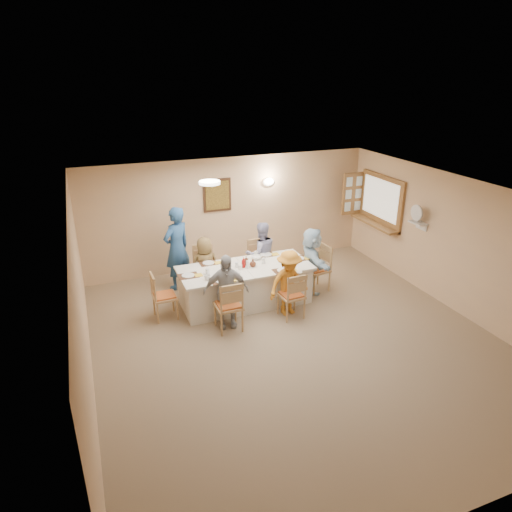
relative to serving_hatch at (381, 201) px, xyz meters
name	(u,v)px	position (x,y,z in m)	size (l,w,h in m)	color
ground	(297,342)	(-3.21, -2.40, -1.50)	(7.00, 7.00, 0.00)	#78604A
room_walls	(301,259)	(-3.21, -2.40, 0.01)	(7.00, 7.00, 7.00)	#E1B687
wall_picture	(217,195)	(-3.51, 1.06, 0.20)	(0.62, 0.05, 0.72)	#3B2314
wall_sconce	(269,182)	(-2.31, 1.04, 0.40)	(0.26, 0.09, 0.18)	white
ceiling_light	(210,183)	(-4.21, -0.90, 0.97)	(0.36, 0.36, 0.05)	white
serving_hatch	(381,201)	(0.00, 0.00, 0.00)	(0.06, 1.50, 1.15)	olive
hatch_sill	(374,223)	(-0.12, 0.00, -0.53)	(0.30, 1.50, 0.05)	olive
shutter_door	(353,194)	(-0.26, 0.76, 0.00)	(0.55, 0.04, 1.00)	olive
fan_shelf	(418,223)	(-0.08, -1.35, -0.10)	(0.22, 0.36, 0.03)	white
desk_fan	(418,216)	(-0.11, -1.35, 0.05)	(0.30, 0.30, 0.28)	#A5A5A8
dining_table	(245,285)	(-3.55, -0.78, -1.12)	(2.52, 1.06, 0.76)	white
chair_back_left	(204,269)	(-4.15, 0.02, -1.03)	(0.45, 0.45, 0.95)	tan
chair_back_right	(259,262)	(-2.95, 0.02, -1.04)	(0.44, 0.44, 0.92)	tan
chair_front_left	(228,305)	(-4.15, -1.58, -1.02)	(0.46, 0.46, 0.95)	tan
chair_front_right	(291,294)	(-2.95, -1.58, -1.05)	(0.43, 0.43, 0.90)	tan
chair_left_end	(165,295)	(-5.10, -0.78, -1.05)	(0.43, 0.43, 0.90)	tan
chair_right_end	(317,268)	(-2.00, -0.78, -1.02)	(0.46, 0.46, 0.96)	tan
diner_back_left	(205,266)	(-4.15, -0.10, -0.90)	(0.59, 0.38, 1.20)	brown
diner_back_right	(261,254)	(-2.95, -0.10, -0.81)	(0.68, 0.54, 1.37)	#9797BD
diner_front_left	(226,291)	(-4.15, -1.46, -0.82)	(0.84, 0.47, 1.35)	#A5A5A6
diner_front_right	(289,283)	(-2.95, -1.46, -0.87)	(0.87, 0.59, 1.25)	orange
diner_right_end	(311,260)	(-2.13, -0.78, -0.82)	(0.62, 1.31, 1.36)	silver
caregiver	(177,248)	(-4.60, 0.37, -0.63)	(0.76, 0.67, 1.74)	#29558E
placemat_fl	(221,281)	(-4.15, -1.20, -0.74)	(0.37, 0.28, 0.01)	#472B19
plate_fl	(221,280)	(-4.15, -1.20, -0.73)	(0.26, 0.26, 0.02)	white
napkin_fl	(232,280)	(-3.97, -1.25, -0.73)	(0.14, 0.14, 0.01)	gold
placemat_fr	(283,271)	(-2.95, -1.20, -0.74)	(0.37, 0.27, 0.01)	#472B19
plate_fr	(283,270)	(-2.95, -1.20, -0.73)	(0.22, 0.22, 0.01)	white
napkin_fr	(293,270)	(-2.77, -1.25, -0.73)	(0.14, 0.14, 0.01)	gold
placemat_bl	(208,263)	(-4.15, -0.36, -0.74)	(0.33, 0.25, 0.01)	#472B19
plate_bl	(208,263)	(-4.15, -0.36, -0.73)	(0.22, 0.22, 0.01)	white
napkin_bl	(218,263)	(-3.97, -0.41, -0.73)	(0.14, 0.14, 0.01)	gold
placemat_br	(266,255)	(-2.95, -0.36, -0.74)	(0.34, 0.26, 0.01)	#472B19
plate_br	(266,254)	(-2.95, -0.36, -0.73)	(0.24, 0.24, 0.01)	white
napkin_br	(275,254)	(-2.77, -0.41, -0.73)	(0.15, 0.15, 0.01)	gold
placemat_le	(188,276)	(-4.65, -0.78, -0.74)	(0.37, 0.27, 0.01)	#472B19
plate_le	(188,275)	(-4.65, -0.78, -0.73)	(0.23, 0.23, 0.01)	white
napkin_le	(198,275)	(-4.47, -0.83, -0.73)	(0.14, 0.14, 0.01)	gold
placemat_re	(298,259)	(-2.43, -0.78, -0.74)	(0.37, 0.27, 0.01)	#472B19
plate_re	(298,258)	(-2.43, -0.78, -0.73)	(0.24, 0.24, 0.01)	white
napkin_re	(307,258)	(-2.25, -0.83, -0.73)	(0.15, 0.15, 0.01)	gold
teacup_a	(207,277)	(-4.37, -1.07, -0.70)	(0.15, 0.15, 0.09)	white
teacup_b	(256,253)	(-3.14, -0.29, -0.70)	(0.11, 0.11, 0.08)	white
bowl_a	(235,273)	(-3.83, -1.03, -0.72)	(0.25, 0.25, 0.05)	white
bowl_b	(257,257)	(-3.20, -0.49, -0.71)	(0.25, 0.25, 0.07)	white
condiment_ketchup	(243,262)	(-3.58, -0.78, -0.64)	(0.09, 0.09, 0.21)	#A5100E
condiment_brown	(246,260)	(-3.49, -0.69, -0.65)	(0.11, 0.11, 0.18)	#522716
condiment_malt	(253,263)	(-3.40, -0.82, -0.66)	(0.15, 0.15, 0.16)	#522716
drinking_glass	(237,265)	(-3.70, -0.73, -0.68)	(0.06, 0.06, 0.10)	silver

